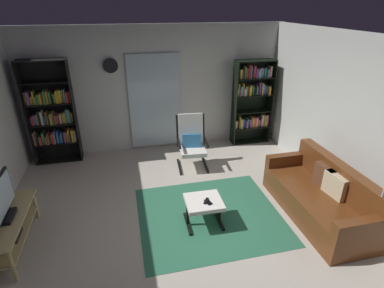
% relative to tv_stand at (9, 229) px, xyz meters
% --- Properties ---
extents(ground_plane, '(7.02, 7.02, 0.00)m').
position_rel_tv_stand_xyz_m(ground_plane, '(2.29, -0.16, -0.32)').
color(ground_plane, '#B4AC9C').
extents(wall_back, '(5.60, 0.06, 2.60)m').
position_rel_tv_stand_xyz_m(wall_back, '(2.29, 2.74, 0.98)').
color(wall_back, silver).
rests_on(wall_back, ground).
extents(wall_right, '(0.06, 6.00, 2.60)m').
position_rel_tv_stand_xyz_m(wall_right, '(4.99, -0.16, 0.98)').
color(wall_right, silver).
rests_on(wall_right, ground).
extents(glass_door_panel, '(1.10, 0.01, 2.00)m').
position_rel_tv_stand_xyz_m(glass_door_panel, '(2.26, 2.67, 0.73)').
color(glass_door_panel, silver).
extents(area_rug, '(2.14, 1.90, 0.01)m').
position_rel_tv_stand_xyz_m(area_rug, '(2.72, 0.05, -0.31)').
color(area_rug, '#2D6A4D').
rests_on(area_rug, ground).
extents(tv_stand, '(0.46, 1.28, 0.48)m').
position_rel_tv_stand_xyz_m(tv_stand, '(0.00, 0.00, 0.00)').
color(tv_stand, tan).
rests_on(tv_stand, ground).
extents(television, '(0.20, 0.83, 0.53)m').
position_rel_tv_stand_xyz_m(television, '(0.00, 0.01, 0.41)').
color(television, black).
rests_on(television, tv_stand).
extents(bookshelf_near_tv, '(0.87, 0.30, 2.05)m').
position_rel_tv_stand_xyz_m(bookshelf_near_tv, '(0.22, 2.51, 0.65)').
color(bookshelf_near_tv, black).
rests_on(bookshelf_near_tv, ground).
extents(bookshelf_near_sofa, '(0.86, 0.30, 1.88)m').
position_rel_tv_stand_xyz_m(bookshelf_near_sofa, '(4.39, 2.48, 0.70)').
color(bookshelf_near_sofa, black).
rests_on(bookshelf_near_sofa, ground).
extents(leather_sofa, '(0.80, 1.92, 0.83)m').
position_rel_tv_stand_xyz_m(leather_sofa, '(4.36, -0.29, -0.01)').
color(leather_sofa, '#5C2F14').
rests_on(leather_sofa, ground).
extents(lounge_armchair, '(0.61, 0.69, 1.02)m').
position_rel_tv_stand_xyz_m(lounge_armchair, '(2.83, 1.69, 0.22)').
color(lounge_armchair, black).
rests_on(lounge_armchair, ground).
extents(ottoman, '(0.53, 0.49, 0.40)m').
position_rel_tv_stand_xyz_m(ottoman, '(2.59, -0.10, 0.02)').
color(ottoman, white).
rests_on(ottoman, ground).
extents(tv_remote, '(0.11, 0.14, 0.02)m').
position_rel_tv_stand_xyz_m(tv_remote, '(2.61, -0.13, 0.10)').
color(tv_remote, black).
rests_on(tv_remote, ottoman).
extents(cell_phone, '(0.10, 0.15, 0.01)m').
position_rel_tv_stand_xyz_m(cell_phone, '(2.64, -0.16, 0.09)').
color(cell_phone, black).
rests_on(cell_phone, ottoman).
extents(wall_clock, '(0.29, 0.03, 0.29)m').
position_rel_tv_stand_xyz_m(wall_clock, '(1.43, 2.66, 1.53)').
color(wall_clock, silver).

